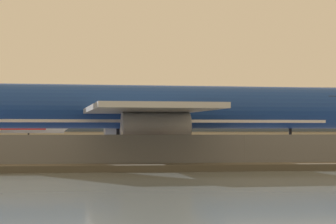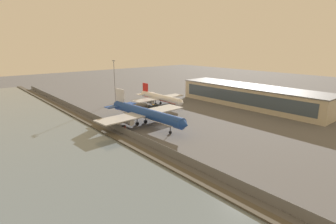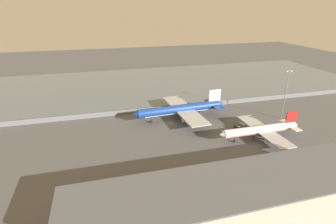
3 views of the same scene
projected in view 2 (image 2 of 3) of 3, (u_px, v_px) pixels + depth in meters
The scene contains 9 objects.
ground_plane at pixel (161, 128), 108.75m from camera, with size 500.00×500.00×0.00m, color #565659.
shoreline_seawall at pixel (118, 138), 95.86m from camera, with size 320.00×3.00×0.50m.
perimeter_fence at pixel (128, 133), 98.40m from camera, with size 280.00×0.10×2.67m.
cargo_jet_blue at pixel (144, 113), 110.95m from camera, with size 48.29×41.63×13.60m.
passenger_jet_white_red at pixel (160, 98), 148.70m from camera, with size 37.68×32.08×11.00m.
baggage_tug at pixel (124, 127), 106.49m from camera, with size 3.53×3.17×1.80m.
ops_van at pixel (153, 107), 139.89m from camera, with size 2.40×5.31×2.48m.
terminal_building at pixel (251, 96), 145.94m from camera, with size 85.22×20.11×11.29m.
apron_light_mast_apron_west at pixel (115, 79), 153.04m from camera, with size 3.20×0.40×24.83m.
Camera 2 is at (80.91, -64.87, 33.52)m, focal length 28.00 mm.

